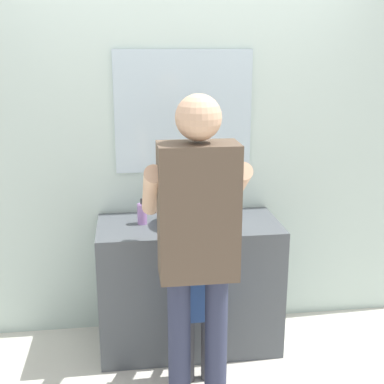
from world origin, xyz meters
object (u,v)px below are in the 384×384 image
(child_toddler, at_px, (198,297))
(toothbrush_cup, at_px, (234,210))
(adult_parent, at_px, (198,231))
(soap_bottle, at_px, (142,214))

(child_toddler, bearing_deg, toothbrush_cup, 56.76)
(toothbrush_cup, distance_m, adult_parent, 0.78)
(child_toddler, distance_m, adult_parent, 0.55)
(soap_bottle, bearing_deg, child_toddler, -55.90)
(child_toddler, bearing_deg, soap_bottle, 124.10)
(toothbrush_cup, xyz_separation_m, adult_parent, (-0.34, -0.69, 0.13))
(child_toddler, xyz_separation_m, adult_parent, (-0.04, -0.23, 0.49))
(soap_bottle, relative_size, child_toddler, 0.18)
(adult_parent, bearing_deg, child_toddler, 81.32)
(toothbrush_cup, bearing_deg, child_toddler, -123.24)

